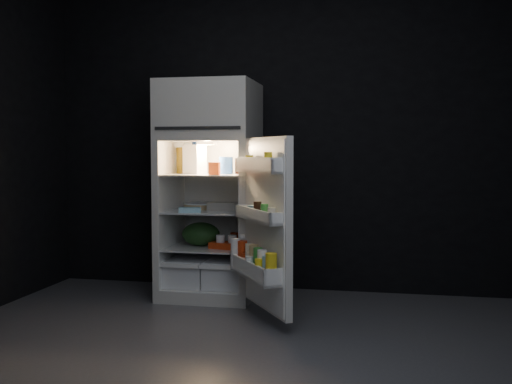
% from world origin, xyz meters
% --- Properties ---
extents(floor, '(4.00, 3.40, 0.00)m').
position_xyz_m(floor, '(0.00, 0.00, 0.00)').
color(floor, '#515156').
rests_on(floor, ground).
extents(wall_back, '(4.00, 0.00, 2.70)m').
position_xyz_m(wall_back, '(0.00, 1.70, 1.35)').
color(wall_back, black).
rests_on(wall_back, ground).
extents(wall_front, '(4.00, 0.00, 2.70)m').
position_xyz_m(wall_front, '(0.00, -1.70, 1.35)').
color(wall_front, black).
rests_on(wall_front, ground).
extents(refrigerator, '(0.76, 0.71, 1.78)m').
position_xyz_m(refrigerator, '(-0.48, 1.32, 0.96)').
color(refrigerator, silver).
rests_on(refrigerator, ground).
extents(fridge_door, '(0.55, 0.71, 1.22)m').
position_xyz_m(fridge_door, '(0.09, 0.63, 0.68)').
color(fridge_door, silver).
rests_on(fridge_door, ground).
extents(milk_jug, '(0.18, 0.18, 0.24)m').
position_xyz_m(milk_jug, '(-0.61, 1.28, 1.15)').
color(milk_jug, white).
rests_on(milk_jug, refrigerator).
extents(mayo_jar, '(0.12, 0.12, 0.14)m').
position_xyz_m(mayo_jar, '(-0.35, 1.31, 1.10)').
color(mayo_jar, '#1F48A8').
rests_on(mayo_jar, refrigerator).
extents(jam_jar, '(0.15, 0.15, 0.13)m').
position_xyz_m(jam_jar, '(-0.22, 1.33, 1.09)').
color(jam_jar, black).
rests_on(jam_jar, refrigerator).
extents(amber_bottle, '(0.11, 0.11, 0.22)m').
position_xyz_m(amber_bottle, '(-0.75, 1.36, 1.14)').
color(amber_bottle, '#AD831B').
rests_on(amber_bottle, refrigerator).
extents(small_carton, '(0.09, 0.07, 0.10)m').
position_xyz_m(small_carton, '(-0.39, 1.10, 1.08)').
color(small_carton, '#DF521A').
rests_on(small_carton, refrigerator).
extents(egg_carton, '(0.27, 0.12, 0.07)m').
position_xyz_m(egg_carton, '(-0.35, 1.23, 0.76)').
color(egg_carton, gray).
rests_on(egg_carton, refrigerator).
extents(pie, '(0.33, 0.33, 0.04)m').
position_xyz_m(pie, '(-0.59, 1.39, 0.75)').
color(pie, '#A58957').
rests_on(pie, refrigerator).
extents(flat_package, '(0.19, 0.13, 0.04)m').
position_xyz_m(flat_package, '(-0.58, 1.06, 0.75)').
color(flat_package, '#85B9CE').
rests_on(flat_package, refrigerator).
extents(wrapped_pkg, '(0.15, 0.13, 0.05)m').
position_xyz_m(wrapped_pkg, '(-0.26, 1.47, 0.75)').
color(wrapped_pkg, beige).
rests_on(wrapped_pkg, refrigerator).
extents(produce_bag, '(0.34, 0.30, 0.20)m').
position_xyz_m(produce_bag, '(-0.56, 1.27, 0.52)').
color(produce_bag, '#193815').
rests_on(produce_bag, refrigerator).
extents(yogurt_tray, '(0.30, 0.21, 0.05)m').
position_xyz_m(yogurt_tray, '(-0.30, 1.18, 0.45)').
color(yogurt_tray, '#B9320F').
rests_on(yogurt_tray, refrigerator).
extents(small_can_red, '(0.09, 0.09, 0.09)m').
position_xyz_m(small_can_red, '(-0.32, 1.48, 0.47)').
color(small_can_red, '#B9320F').
rests_on(small_can_red, refrigerator).
extents(small_can_silver, '(0.09, 0.09, 0.09)m').
position_xyz_m(small_can_silver, '(-0.20, 1.37, 0.47)').
color(small_can_silver, silver).
rests_on(small_can_silver, refrigerator).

